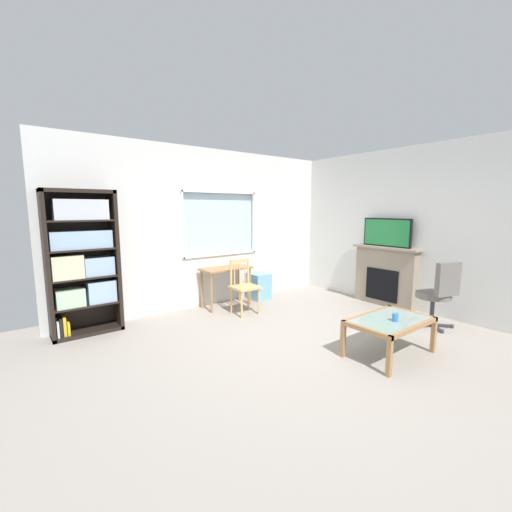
% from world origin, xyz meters
% --- Properties ---
extents(ground, '(6.24, 5.59, 0.02)m').
position_xyz_m(ground, '(0.00, 0.00, -0.01)').
color(ground, '#9E9389').
extents(wall_back_with_window, '(5.24, 0.15, 2.78)m').
position_xyz_m(wall_back_with_window, '(-0.03, 2.30, 1.38)').
color(wall_back_with_window, silver).
rests_on(wall_back_with_window, ground).
extents(wall_right, '(0.12, 4.79, 2.78)m').
position_xyz_m(wall_right, '(2.68, 0.00, 1.39)').
color(wall_right, silver).
rests_on(wall_right, ground).
extents(bookshelf, '(0.90, 0.38, 2.00)m').
position_xyz_m(bookshelf, '(-2.07, 2.05, 1.06)').
color(bookshelf, black).
rests_on(bookshelf, ground).
extents(desk_under_window, '(0.90, 0.44, 0.71)m').
position_xyz_m(desk_under_window, '(0.19, 1.95, 0.58)').
color(desk_under_window, '#A37547').
rests_on(desk_under_window, ground).
extents(wooden_chair, '(0.44, 0.42, 0.90)m').
position_xyz_m(wooden_chair, '(0.21, 1.43, 0.46)').
color(wooden_chair, tan).
rests_on(wooden_chair, ground).
extents(plastic_drawer_unit, '(0.35, 0.40, 0.50)m').
position_xyz_m(plastic_drawer_unit, '(0.96, 2.00, 0.25)').
color(plastic_drawer_unit, '#72ADDB').
rests_on(plastic_drawer_unit, ground).
extents(fireplace, '(0.26, 1.22, 1.07)m').
position_xyz_m(fireplace, '(2.52, 0.28, 0.54)').
color(fireplace, gray).
rests_on(fireplace, ground).
extents(tv, '(0.06, 0.89, 0.50)m').
position_xyz_m(tv, '(2.51, 0.28, 1.32)').
color(tv, black).
rests_on(tv, fireplace).
extents(office_chair, '(0.58, 0.61, 1.00)m').
position_xyz_m(office_chair, '(2.04, -0.86, 0.55)').
color(office_chair, slate).
rests_on(office_chair, ground).
extents(coffee_table, '(1.03, 0.64, 0.44)m').
position_xyz_m(coffee_table, '(0.67, -0.93, 0.38)').
color(coffee_table, '#8C9E99').
rests_on(coffee_table, ground).
extents(sippy_cup, '(0.07, 0.07, 0.09)m').
position_xyz_m(sippy_cup, '(0.64, -1.00, 0.49)').
color(sippy_cup, '#337FD6').
rests_on(sippy_cup, coffee_table).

